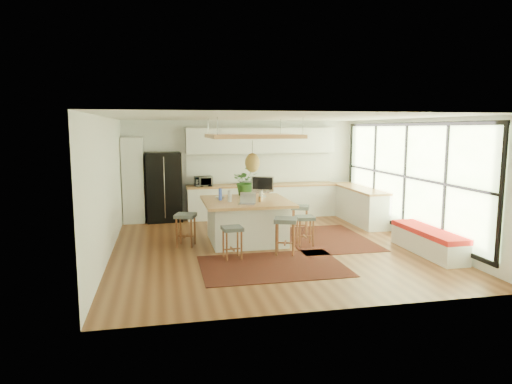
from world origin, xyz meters
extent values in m
plane|color=#5B311A|center=(0.00, 0.00, 0.00)|extent=(7.00, 7.00, 0.00)
plane|color=white|center=(0.00, 0.00, 2.70)|extent=(7.00, 7.00, 0.00)
plane|color=white|center=(0.00, 3.50, 1.35)|extent=(6.50, 0.00, 6.50)
plane|color=white|center=(0.00, -3.50, 1.35)|extent=(6.50, 0.00, 6.50)
plane|color=white|center=(-3.25, 0.00, 1.35)|extent=(0.00, 7.00, 7.00)
plane|color=white|center=(3.25, 0.00, 1.35)|extent=(0.00, 7.00, 7.00)
cube|color=silver|center=(-2.95, 3.18, 1.12)|extent=(0.55, 0.60, 2.25)
cube|color=silver|center=(0.55, 3.18, 0.44)|extent=(4.20, 0.60, 0.88)
cube|color=#A26839|center=(0.55, 3.18, 0.90)|extent=(4.24, 0.64, 0.05)
cube|color=white|center=(0.55, 3.48, 1.35)|extent=(4.20, 0.02, 0.80)
cube|color=silver|center=(0.55, 3.32, 2.15)|extent=(4.20, 0.34, 0.70)
cube|color=silver|center=(2.93, 2.00, 0.44)|extent=(0.60, 2.50, 0.88)
cube|color=#A26839|center=(2.93, 2.00, 0.90)|extent=(0.64, 2.54, 0.05)
cube|color=black|center=(-0.29, -1.39, 0.01)|extent=(2.60, 1.80, 0.01)
cube|color=black|center=(1.40, 0.37, 0.01)|extent=(1.80, 2.60, 0.01)
imported|color=#A5A5AA|center=(-1.11, 3.13, 1.09)|extent=(0.50, 0.30, 0.33)
imported|color=#1E4C19|center=(-0.30, 1.15, 1.19)|extent=(0.62, 0.68, 0.52)
imported|color=white|center=(-0.95, 0.79, 0.96)|extent=(0.27, 0.27, 0.05)
cylinder|color=blue|center=(-0.97, 0.59, 1.03)|extent=(0.07, 0.07, 0.19)
cylinder|color=silver|center=(-0.82, 0.34, 1.03)|extent=(0.07, 0.07, 0.19)
cylinder|color=#A06935|center=(-0.17, 0.19, 1.03)|extent=(0.07, 0.07, 0.19)
cylinder|color=white|center=(-0.07, 0.54, 1.03)|extent=(0.07, 0.07, 0.19)
camera|label=1|loc=(-2.22, -9.09, 2.48)|focal=31.72mm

